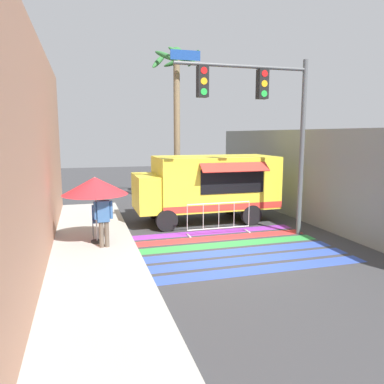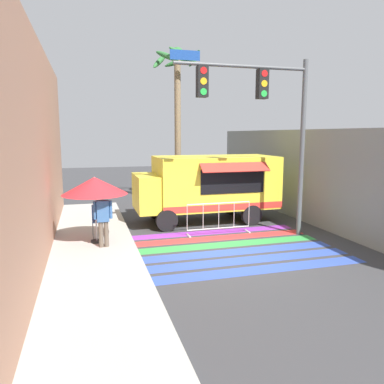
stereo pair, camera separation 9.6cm
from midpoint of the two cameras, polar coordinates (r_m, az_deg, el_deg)
ground_plane at (r=11.13m, az=5.83°, el=-8.93°), size 60.00×60.00×0.00m
sidewalk_left at (r=10.41m, az=-19.98°, el=-10.21°), size 4.40×16.00×0.17m
building_left_facade at (r=9.91m, az=-22.48°, el=5.40°), size 0.25×16.00×5.81m
concrete_wall_right at (r=15.34m, az=16.74°, el=2.44°), size 0.20×16.00×3.56m
crosswalk_painted at (r=11.34m, az=5.38°, el=-8.56°), size 6.40×4.36×0.01m
food_truck at (r=14.45m, az=2.18°, el=1.21°), size 5.40×2.74×2.54m
traffic_signal_pole at (r=12.25m, az=10.89°, el=12.45°), size 4.53×0.29×5.79m
patio_umbrella at (r=11.34m, az=-14.38°, el=0.91°), size 1.92×1.92×1.98m
folding_chair at (r=12.21m, az=-13.73°, el=-3.77°), size 0.44×0.44×1.00m
vendor_person at (r=10.96m, az=-13.16°, el=-3.62°), size 0.53×0.21×1.60m
barricade_front at (r=12.82m, az=4.31°, el=-4.01°), size 2.26×0.44×1.09m
palm_tree at (r=18.01m, az=-2.08°, el=14.71°), size 2.36×2.28×7.33m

